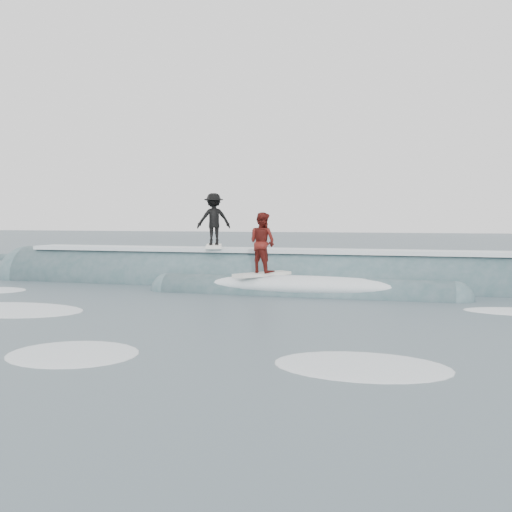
# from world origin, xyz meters

# --- Properties ---
(ground) EXTENTS (160.00, 160.00, 0.00)m
(ground) POSITION_xyz_m (0.00, 0.00, 0.00)
(ground) COLOR #3D4F59
(ground) RESTS_ON ground
(breaking_wave) EXTENTS (21.74, 4.02, 2.48)m
(breaking_wave) POSITION_xyz_m (0.23, 5.81, 0.04)
(breaking_wave) COLOR #36575C
(breaking_wave) RESTS_ON ground
(surfer_black) EXTENTS (1.39, 2.07, 1.97)m
(surfer_black) POSITION_xyz_m (-1.86, 6.10, 2.28)
(surfer_black) COLOR white
(surfer_black) RESTS_ON ground
(surfer_red) EXTENTS (1.60, 1.95, 2.00)m
(surfer_red) POSITION_xyz_m (0.53, 3.90, 1.53)
(surfer_red) COLOR white
(surfer_red) RESTS_ON ground
(whitewater) EXTENTS (18.55, 8.79, 0.10)m
(whitewater) POSITION_xyz_m (-1.10, -1.10, 0.00)
(whitewater) COLOR white
(whitewater) RESTS_ON ground
(far_swells) EXTENTS (35.83, 8.65, 0.80)m
(far_swells) POSITION_xyz_m (-1.20, 17.65, 0.00)
(far_swells) COLOR #36575C
(far_swells) RESTS_ON ground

